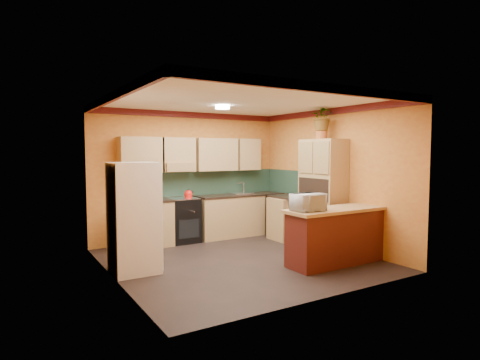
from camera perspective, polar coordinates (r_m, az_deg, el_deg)
name	(u,v)px	position (r m, az deg, el deg)	size (l,w,h in m)	color
room_shell	(232,139)	(7.03, -1.08, 5.90)	(4.24, 4.24, 2.72)	black
base_cabinets_back	(210,218)	(8.63, -4.25, -5.44)	(3.65, 0.60, 0.88)	tan
countertop_back	(210,197)	(8.57, -4.27, -2.41)	(3.65, 0.62, 0.04)	black
stove	(183,220)	(8.37, -8.09, -5.67)	(0.58, 0.58, 0.91)	black
kettle	(188,194)	(8.29, -7.35, -1.95)	(0.17, 0.17, 0.18)	red
sink	(241,193)	(8.94, 0.16, -1.90)	(0.48, 0.40, 0.03)	silver
base_cabinets_right	(290,218)	(8.67, 7.08, -5.42)	(0.60, 0.80, 0.88)	tan
countertop_right	(290,197)	(8.61, 7.10, -2.40)	(0.62, 0.80, 0.04)	black
fridge	(134,218)	(6.38, -14.89, -5.20)	(0.68, 0.66, 1.70)	white
pantry	(323,194)	(7.91, 11.66, -1.93)	(0.48, 0.90, 2.10)	tan
fern_pot	(322,135)	(7.91, 11.53, 6.28)	(0.22, 0.22, 0.16)	#A85828
fern	(322,117)	(7.93, 11.57, 8.78)	(0.48, 0.42, 0.53)	tan
breakfast_bar	(337,237)	(6.92, 13.69, -7.90)	(1.80, 0.55, 0.88)	#542113
bar_top	(338,209)	(6.85, 13.76, -4.09)	(1.90, 0.65, 0.05)	tan
microwave	(308,202)	(6.39, 9.66, -3.13)	(0.50, 0.34, 0.28)	white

